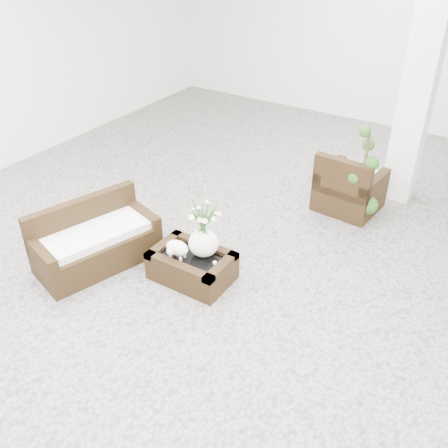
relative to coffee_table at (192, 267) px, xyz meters
The scene contains 9 objects.
ground 0.52m from the coffee_table, 65.31° to the left, with size 11.00×11.00×0.00m, color gray.
column 3.89m from the coffee_table, 66.59° to the left, with size 0.40×0.40×3.50m, color white.
coffee_table is the anchor object (origin of this frame).
sheep_figurine 0.30m from the coffee_table, 140.19° to the right, with size 0.28×0.23×0.21m, color white.
planter_narcissus 0.57m from the coffee_table, 45.00° to the left, with size 0.44×0.44×0.80m, color white, non-canonical shape.
tealight 0.35m from the coffee_table, ahead, with size 0.04×0.04×0.03m, color white.
armchair 2.67m from the coffee_table, 69.68° to the left, with size 0.80×0.77×0.86m, color black.
loveseat 1.19m from the coffee_table, 161.79° to the right, with size 1.41×0.68×0.75m, color black.
topiary 2.58m from the coffee_table, 63.20° to the left, with size 0.35×0.35×1.32m, color #1F4315, non-canonical shape.
Camera 1 is at (2.56, -4.11, 3.64)m, focal length 40.26 mm.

